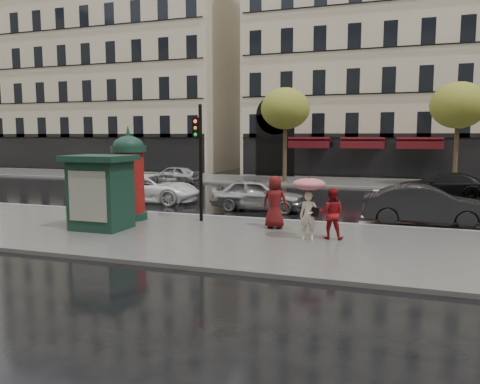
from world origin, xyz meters
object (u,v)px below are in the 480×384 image
(traffic_light, at_px, (199,151))
(car_silver, at_px, (258,195))
(newsstand, at_px, (101,191))
(car_white, at_px, (149,189))
(car_black, at_px, (441,185))
(car_far_silver, at_px, (173,175))
(morris_column, at_px, (129,175))
(car_darkgrey, at_px, (426,205))
(woman_red, at_px, (331,213))
(man_burgundy, at_px, (275,202))
(woman_umbrella, at_px, (309,198))

(traffic_light, bearing_deg, car_silver, 73.00)
(newsstand, bearing_deg, car_white, 106.64)
(car_black, bearing_deg, car_far_silver, -98.52)
(morris_column, xyz_separation_m, car_silver, (3.86, 4.32, -1.13))
(newsstand, xyz_separation_m, car_darkgrey, (10.66, 4.91, -0.68))
(woman_red, distance_m, car_black, 13.12)
(man_burgundy, xyz_separation_m, car_darkgrey, (5.02, 2.90, -0.29))
(woman_red, xyz_separation_m, car_silver, (-3.92, 5.30, -0.20))
(car_white, distance_m, car_far_silver, 9.28)
(woman_red, xyz_separation_m, car_black, (4.16, 12.44, -0.23))
(newsstand, height_order, car_black, newsstand)
(woman_umbrella, distance_m, newsstand, 7.09)
(car_silver, relative_size, car_darkgrey, 0.93)
(woman_red, height_order, morris_column, morris_column)
(car_black, bearing_deg, car_silver, -49.26)
(man_burgundy, xyz_separation_m, car_far_silver, (-10.79, 13.70, -0.41))
(car_silver, bearing_deg, man_burgundy, -156.93)
(woman_umbrella, relative_size, car_darkgrey, 0.44)
(man_burgundy, xyz_separation_m, newsstand, (-5.63, -2.01, 0.39))
(newsstand, bearing_deg, car_silver, 58.72)
(car_darkgrey, xyz_separation_m, car_white, (-12.73, 2.04, -0.04))
(traffic_light, bearing_deg, car_white, 136.12)
(car_black, bearing_deg, woman_red, -19.23)
(car_silver, bearing_deg, woman_umbrella, -150.36)
(woman_red, distance_m, car_far_silver, 19.59)
(car_far_silver, bearing_deg, car_black, 82.92)
(woman_red, xyz_separation_m, car_darkgrey, (2.94, 3.96, -0.17))
(traffic_light, bearing_deg, morris_column, -169.44)
(car_darkgrey, distance_m, car_far_silver, 19.15)
(car_darkgrey, bearing_deg, car_silver, 76.53)
(woman_red, bearing_deg, car_white, -32.72)
(car_darkgrey, relative_size, car_black, 0.95)
(morris_column, height_order, car_silver, morris_column)
(car_silver, distance_m, car_far_silver, 13.02)
(woman_umbrella, bearing_deg, traffic_light, 157.55)
(car_darkgrey, height_order, car_white, car_darkgrey)
(newsstand, bearing_deg, car_far_silver, 108.16)
(woman_umbrella, distance_m, car_darkgrey, 5.66)
(traffic_light, xyz_separation_m, car_silver, (1.17, 3.82, -2.04))
(morris_column, relative_size, car_far_silver, 0.98)
(woman_umbrella, relative_size, car_silver, 0.47)
(woman_umbrella, relative_size, morris_column, 0.55)
(car_black, distance_m, car_far_silver, 17.18)
(morris_column, xyz_separation_m, car_darkgrey, (10.72, 2.99, -1.10))
(traffic_light, height_order, newsstand, traffic_light)
(woman_umbrella, height_order, car_silver, woman_umbrella)
(traffic_light, xyz_separation_m, car_far_silver, (-7.78, 13.28, -2.12))
(morris_column, relative_size, car_silver, 0.86)
(car_black, bearing_deg, woman_umbrella, -21.36)
(man_burgundy, height_order, car_silver, man_burgundy)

